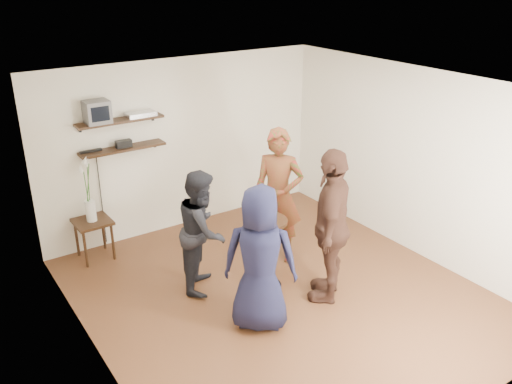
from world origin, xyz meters
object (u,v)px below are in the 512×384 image
(person_navy, at_px, (260,259))
(person_brown, at_px, (331,226))
(crt_monitor, at_px, (97,112))
(side_table, at_px, (93,227))
(drinks_table, at_px, (266,244))
(person_plaid, at_px, (278,196))
(radio, at_px, (124,144))
(person_dark, at_px, (203,230))
(dvd_deck, at_px, (140,114))

(person_navy, distance_m, person_brown, 1.04)
(crt_monitor, relative_size, side_table, 0.56)
(drinks_table, height_order, person_plaid, person_plaid)
(person_plaid, relative_size, person_navy, 1.10)
(person_navy, bearing_deg, person_brown, -138.78)
(person_plaid, height_order, person_brown, person_brown)
(drinks_table, height_order, person_brown, person_brown)
(side_table, xyz_separation_m, drinks_table, (1.55, -1.95, 0.13))
(person_plaid, xyz_separation_m, person_brown, (-0.04, -1.12, 0.03))
(radio, relative_size, person_plaid, 0.12)
(drinks_table, relative_size, person_plaid, 0.51)
(person_dark, height_order, person_brown, person_brown)
(dvd_deck, xyz_separation_m, drinks_table, (0.65, -2.12, -1.29))
(person_dark, relative_size, person_brown, 0.81)
(radio, bearing_deg, drinks_table, -66.20)
(radio, relative_size, person_navy, 0.13)
(person_brown, bearing_deg, person_plaid, -134.65)
(side_table, bearing_deg, dvd_deck, 11.06)
(person_dark, relative_size, person_navy, 0.92)
(person_dark, bearing_deg, dvd_deck, 38.20)
(person_dark, xyz_separation_m, person_navy, (0.12, -1.08, 0.07))
(radio, height_order, person_brown, person_brown)
(dvd_deck, xyz_separation_m, radio, (-0.28, 0.00, -0.38))
(side_table, xyz_separation_m, person_navy, (1.04, -2.55, 0.37))
(person_navy, relative_size, person_brown, 0.88)
(dvd_deck, bearing_deg, person_dark, -89.08)
(side_table, bearing_deg, person_plaid, -33.55)
(person_dark, bearing_deg, person_navy, -136.31)
(radio, height_order, drinks_table, radio)
(radio, height_order, side_table, radio)
(dvd_deck, relative_size, person_dark, 0.26)
(crt_monitor, height_order, person_dark, crt_monitor)
(radio, height_order, person_dark, radio)
(dvd_deck, bearing_deg, drinks_table, -72.89)
(drinks_table, height_order, person_dark, person_dark)
(crt_monitor, height_order, side_table, crt_monitor)
(person_plaid, bearing_deg, person_dark, -130.26)
(side_table, bearing_deg, crt_monitor, 31.12)
(drinks_table, xyz_separation_m, person_brown, (0.53, -0.58, 0.35))
(side_table, height_order, person_brown, person_brown)
(side_table, relative_size, person_navy, 0.34)
(person_brown, bearing_deg, dvd_deck, -108.86)
(drinks_table, bearing_deg, person_brown, -47.45)
(dvd_deck, relative_size, person_brown, 0.21)
(crt_monitor, relative_size, person_navy, 0.19)
(person_brown, bearing_deg, side_table, -93.08)
(person_dark, bearing_deg, crt_monitor, 58.30)
(side_table, bearing_deg, person_brown, -50.52)
(person_dark, bearing_deg, side_table, 69.37)
(dvd_deck, bearing_deg, person_brown, -66.31)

